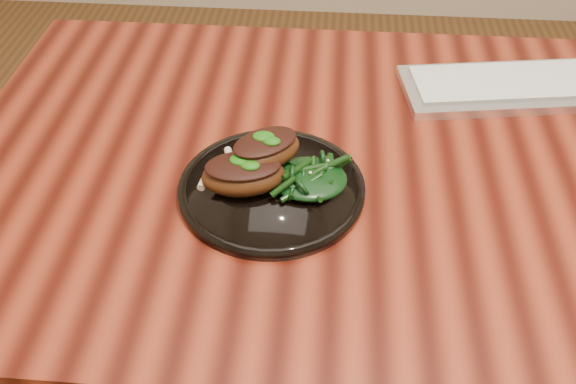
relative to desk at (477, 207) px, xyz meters
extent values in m
cube|color=#380D07|center=(0.00, 0.00, 0.06)|extent=(1.60, 0.80, 0.04)
cylinder|color=#3A150D|center=(-0.74, 0.34, -0.31)|extent=(0.06, 0.06, 0.71)
cylinder|color=black|center=(-0.31, -0.08, 0.09)|extent=(0.26, 0.26, 0.01)
torus|color=black|center=(-0.31, -0.08, 0.09)|extent=(0.26, 0.26, 0.01)
cylinder|color=black|center=(-0.31, -0.08, 0.09)|extent=(0.17, 0.17, 0.00)
ellipsoid|color=#46230D|center=(-0.35, -0.09, 0.12)|extent=(0.13, 0.09, 0.04)
ellipsoid|color=black|center=(-0.35, -0.09, 0.14)|extent=(0.11, 0.08, 0.01)
cylinder|color=beige|center=(-0.40, -0.09, 0.11)|extent=(0.02, 0.06, 0.01)
ellipsoid|color=#0F4B08|center=(-0.35, -0.09, 0.14)|extent=(0.03, 0.02, 0.01)
ellipsoid|color=#46230D|center=(-0.32, -0.06, 0.14)|extent=(0.12, 0.12, 0.04)
ellipsoid|color=black|center=(-0.32, -0.06, 0.15)|extent=(0.11, 0.11, 0.01)
cylinder|color=beige|center=(-0.37, -0.07, 0.13)|extent=(0.03, 0.05, 0.01)
ellipsoid|color=#0F4B08|center=(-0.32, -0.06, 0.16)|extent=(0.03, 0.02, 0.01)
ellipsoid|color=#0F4B08|center=(-0.34, -0.03, 0.10)|extent=(0.07, 0.05, 0.00)
ellipsoid|color=black|center=(-0.26, -0.08, 0.11)|extent=(0.11, 0.09, 0.02)
cube|color=silver|center=(0.13, 0.21, 0.09)|extent=(0.50, 0.22, 0.02)
cube|color=white|center=(0.13, 0.21, 0.10)|extent=(0.46, 0.18, 0.01)
camera|label=1|loc=(-0.23, -0.75, 0.69)|focal=40.00mm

